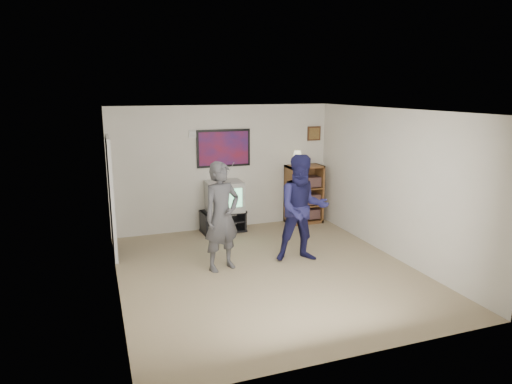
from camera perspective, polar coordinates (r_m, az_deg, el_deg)
room_shell at (r=7.22m, az=0.54°, el=0.32°), size 4.51×5.00×2.51m
media_stand at (r=9.19m, az=-4.14°, el=-3.64°), size 0.89×0.53×0.43m
crt_television at (r=9.06m, az=-3.99°, el=-0.51°), size 0.71×0.61×0.59m
bookshelf at (r=9.75m, az=6.00°, el=-0.27°), size 0.75×0.43×1.24m
table_lamp at (r=9.51m, az=5.19°, el=4.20°), size 0.20×0.20×0.32m
person_tall at (r=7.13m, az=-4.30°, el=-3.08°), size 0.73×0.59×1.73m
person_short at (r=7.51m, az=5.84°, el=-2.08°), size 0.98×0.83×1.78m
controller_left at (r=7.27m, az=-4.53°, el=0.68°), size 0.05×0.12×0.03m
controller_right at (r=7.63m, az=4.88°, el=-0.70°), size 0.06×0.12×0.03m
poster at (r=9.15m, az=-4.07°, el=5.48°), size 1.10×0.03×0.75m
air_vent at (r=8.99m, az=-7.51°, el=7.19°), size 0.28×0.02×0.14m
small_picture at (r=9.85m, az=7.26°, el=7.27°), size 0.30×0.03×0.30m
doorway at (r=8.08m, az=-17.71°, el=-0.77°), size 0.03×0.85×2.00m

